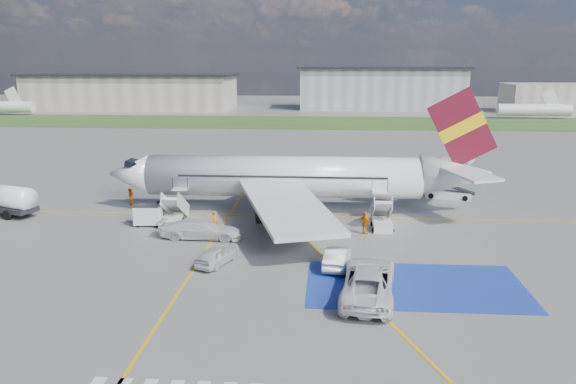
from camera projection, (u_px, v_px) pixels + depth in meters
name	position (u px, v px, depth m)	size (l,w,h in m)	color
ground	(268.00, 260.00, 40.90)	(400.00, 400.00, 0.00)	#60605E
grass_strip	(310.00, 122.00, 133.17)	(400.00, 30.00, 0.01)	#2D4C1E
taxiway_line_main	(282.00, 216.00, 52.55)	(120.00, 0.20, 0.01)	gold
taxiway_line_cross	(161.00, 319.00, 31.53)	(0.20, 60.00, 0.01)	gold
taxiway_line_diag	(282.00, 216.00, 52.55)	(0.20, 60.00, 0.01)	gold
staging_box	(415.00, 285.00, 36.32)	(14.00, 8.00, 0.01)	#1A349D
terminal_west	(133.00, 92.00, 169.84)	(60.00, 22.00, 10.00)	gray
terminal_centre	(381.00, 89.00, 169.28)	(48.00, 18.00, 12.00)	gray
airliner	(299.00, 177.00, 53.62)	(36.81, 32.95, 11.92)	silver
airstairs_fwd	(172.00, 217.00, 49.87)	(1.90, 5.20, 3.60)	silver
airstairs_aft	(382.00, 221.00, 48.59)	(1.90, 5.20, 3.60)	silver
gpu_cart	(148.00, 216.00, 49.38)	(2.34, 1.57, 1.89)	silver
belt_loader	(449.00, 195.00, 59.37)	(5.13, 2.89, 1.48)	silver
car_silver_a	(216.00, 256.00, 39.91)	(1.57, 3.91, 1.33)	silver
car_silver_b	(337.00, 257.00, 39.45)	(1.51, 4.33, 1.43)	silver
van_white_a	(369.00, 276.00, 34.64)	(3.08, 6.69, 2.51)	silver
van_white_b	(201.00, 227.00, 45.76)	(2.08, 5.11, 2.00)	silver
crew_fwd	(215.00, 221.00, 47.84)	(0.62, 0.41, 1.70)	orange
crew_nose	(130.00, 197.00, 56.18)	(0.85, 0.66, 1.75)	orange
crew_aft	(365.00, 223.00, 46.95)	(1.11, 0.46, 1.90)	orange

